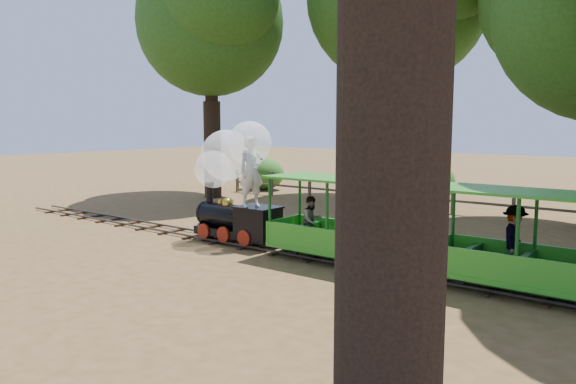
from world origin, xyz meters
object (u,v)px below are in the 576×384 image
Objects in this scene: locomotive at (232,174)px; carriage_front at (340,230)px; carriage_rear at (533,252)px; fence at (425,195)px.

carriage_front is at bearing -0.72° from locomotive.
carriage_rear is at bearing -0.04° from locomotive.
carriage_front and carriage_rear have the same top height.
locomotive is 7.40m from carriage_rear.
fence is at bearing 125.34° from carriage_rear.
locomotive reaches higher than carriage_rear.
carriage_rear is at bearing -54.66° from fence.
fence is at bearing 101.41° from carriage_front.
carriage_front is at bearing -78.59° from fence.
fence is (-1.61, 7.98, -0.16)m from carriage_front.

